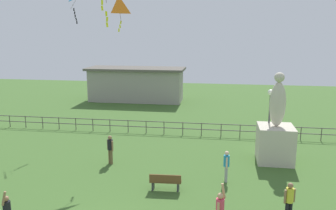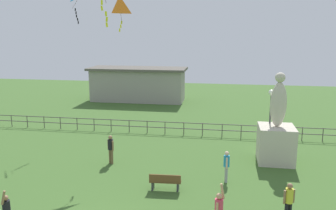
# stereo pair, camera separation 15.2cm
# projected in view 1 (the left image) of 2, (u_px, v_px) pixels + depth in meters

# --- Properties ---
(statue_monument) EXTENTS (2.00, 2.00, 5.20)m
(statue_monument) POSITION_uv_depth(u_px,v_px,m) (276.00, 136.00, 19.89)
(statue_monument) COLOR beige
(statue_monument) RESTS_ON ground_plane
(lamppost) EXTENTS (0.36, 0.36, 4.13)m
(lamppost) POSITION_uv_depth(u_px,v_px,m) (270.00, 108.00, 20.26)
(lamppost) COLOR #38383D
(lamppost) RESTS_ON ground_plane
(park_bench) EXTENTS (1.52, 0.49, 0.85)m
(park_bench) POSITION_uv_depth(u_px,v_px,m) (165.00, 181.00, 16.37)
(park_bench) COLOR brown
(park_bench) RESTS_ON ground_plane
(person_0) EXTENTS (0.37, 0.50, 1.96)m
(person_0) POSITION_uv_depth(u_px,v_px,m) (220.00, 210.00, 12.70)
(person_0) COLOR #3F4C47
(person_0) RESTS_ON ground_plane
(person_2) EXTENTS (0.46, 0.30, 1.64)m
(person_2) POSITION_uv_depth(u_px,v_px,m) (289.00, 199.00, 13.61)
(person_2) COLOR black
(person_2) RESTS_ON ground_plane
(person_4) EXTENTS (0.44, 0.32, 1.67)m
(person_4) POSITION_uv_depth(u_px,v_px,m) (110.00, 148.00, 19.62)
(person_4) COLOR brown
(person_4) RESTS_ON ground_plane
(person_6) EXTENTS (0.30, 0.48, 1.60)m
(person_6) POSITION_uv_depth(u_px,v_px,m) (226.00, 164.00, 17.29)
(person_6) COLOR #99999E
(person_6) RESTS_ON ground_plane
(kite_1) EXTENTS (0.88, 0.78, 2.07)m
(kite_1) POSITION_uv_depth(u_px,v_px,m) (119.00, 6.00, 20.16)
(kite_1) COLOR orange
(waterfront_railing) EXTENTS (36.03, 0.06, 0.95)m
(waterfront_railing) POSITION_uv_depth(u_px,v_px,m) (162.00, 126.00, 25.47)
(waterfront_railing) COLOR #4C4742
(waterfront_railing) RESTS_ON ground_plane
(pavilion_building) EXTENTS (10.45, 3.93, 3.61)m
(pavilion_building) POSITION_uv_depth(u_px,v_px,m) (136.00, 84.00, 37.56)
(pavilion_building) COLOR gray
(pavilion_building) RESTS_ON ground_plane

